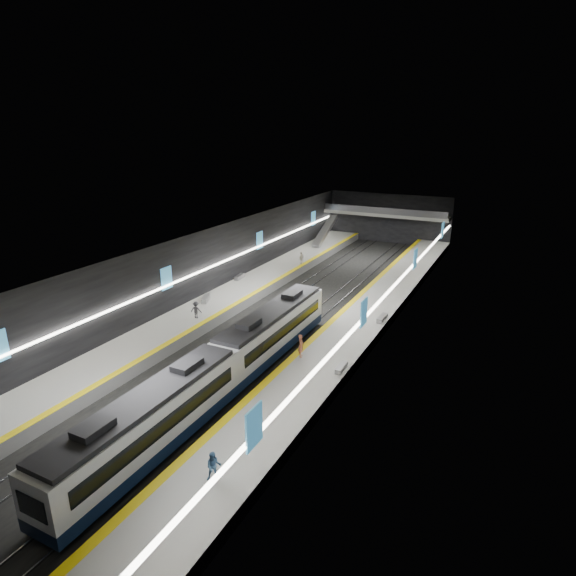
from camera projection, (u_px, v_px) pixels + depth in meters
The scene contains 26 objects.
ground at pixel (295, 311), 50.34m from camera, with size 70.00×70.00×0.00m, color black.
ceiling at pixel (295, 237), 47.77m from camera, with size 20.00×70.00×0.04m, color beige.
wall_left at pixel (214, 263), 53.32m from camera, with size 0.04×70.00×8.00m, color black.
wall_right at pixel (391, 289), 44.80m from camera, with size 0.04×70.00×8.00m, color black.
wall_back at pixel (389, 218), 78.65m from camera, with size 20.00×0.04×8.00m, color black.
platform_left at pixel (234, 296), 53.38m from camera, with size 5.00×70.00×1.00m, color slate.
tile_surface_left at pixel (234, 292), 53.21m from camera, with size 5.00×70.00×0.02m, color #B6B6B1.
tactile_strip_left at pixel (251, 295), 52.27m from camera, with size 0.60×70.00×0.02m, color yellow.
platform_right at pixel (364, 319), 46.99m from camera, with size 5.00×70.00×1.00m, color slate.
tile_surface_right at pixel (364, 314), 46.82m from camera, with size 5.00×70.00×0.02m, color #B6B6B1.
tactile_strip_right at pixel (343, 311), 47.76m from camera, with size 0.60×70.00×0.02m, color yellow.
rails at pixel (295, 311), 50.33m from camera, with size 6.52×70.00×0.12m.
train at pixel (222, 367), 34.19m from camera, with size 2.69×30.05×3.60m.
ad_posters at pixel (299, 268), 49.74m from camera, with size 19.94×53.50×2.20m.
cove_light_left at pixel (216, 265), 53.30m from camera, with size 0.25×68.60×0.12m, color white.
cove_light_right at pixel (389, 291), 44.95m from camera, with size 0.25×68.60×0.12m, color white.
mezzanine_bridge at pixel (385, 214), 76.56m from camera, with size 20.00×3.00×1.50m.
escalator at pixel (325, 231), 74.59m from camera, with size 1.20×8.00×0.60m, color #99999E.
bench_left_near at pixel (206, 299), 50.33m from camera, with size 0.57×2.05×0.50m, color #99999E.
bench_left_far at pixel (239, 277), 57.62m from camera, with size 0.53×1.89×0.46m, color #99999E.
bench_right_near at pixel (341, 368), 36.14m from camera, with size 0.47×1.69×0.41m, color #99999E.
bench_right_far at pixel (382, 318), 45.29m from camera, with size 0.54×1.95×0.48m, color #99999E.
passenger_right_a at pixel (301, 346), 38.05m from camera, with size 0.69×0.45×1.89m, color #CE704D.
passenger_right_b at pixel (214, 466), 24.79m from camera, with size 0.80×0.62×1.65m, color teal.
passenger_left_a at pixel (301, 258), 63.44m from camera, with size 0.97×0.40×1.66m, color silver.
passenger_left_b at pixel (196, 310), 45.73m from camera, with size 1.06×0.61×1.65m, color #3D3C43.
Camera 1 is at (20.44, -42.19, 18.53)m, focal length 30.00 mm.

